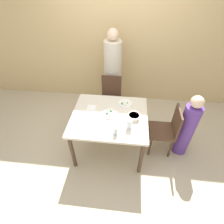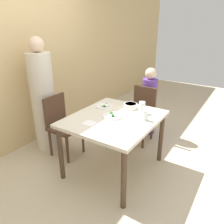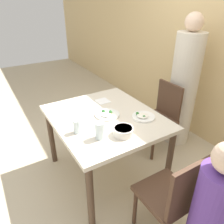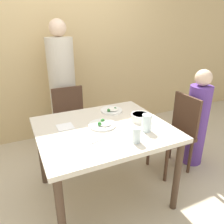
{
  "view_description": "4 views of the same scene",
  "coord_description": "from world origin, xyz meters",
  "px_view_note": "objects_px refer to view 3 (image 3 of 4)",
  "views": [
    {
      "loc": [
        0.25,
        -1.92,
        2.52
      ],
      "look_at": [
        0.04,
        -0.02,
        0.84
      ],
      "focal_mm": 28.0,
      "sensor_mm": 36.0,
      "label": 1
    },
    {
      "loc": [
        -2.05,
        -1.29,
        1.81
      ],
      "look_at": [
        -0.12,
        -0.05,
        0.87
      ],
      "focal_mm": 35.0,
      "sensor_mm": 36.0,
      "label": 2
    },
    {
      "loc": [
        1.64,
        -0.92,
        1.81
      ],
      "look_at": [
        -0.01,
        0.08,
        0.77
      ],
      "focal_mm": 35.0,
      "sensor_mm": 36.0,
      "label": 3
    },
    {
      "loc": [
        -0.67,
        -1.6,
        1.6
      ],
      "look_at": [
        0.11,
        0.05,
        0.85
      ],
      "focal_mm": 35.0,
      "sensor_mm": 36.0,
      "label": 4
    }
  ],
  "objects_px": {
    "glass_water_tall": "(100,130)",
    "chair_child_spot": "(173,196)",
    "person_adult": "(183,89)",
    "plate_rice_adult": "(143,116)",
    "bowl_curry": "(123,131)",
    "person_child": "(208,222)",
    "chair_adult_spot": "(160,115)"
  },
  "relations": [
    {
      "from": "chair_adult_spot",
      "to": "bowl_curry",
      "type": "height_order",
      "value": "chair_adult_spot"
    },
    {
      "from": "person_child",
      "to": "glass_water_tall",
      "type": "xyz_separation_m",
      "value": [
        -0.9,
        -0.29,
        0.29
      ]
    },
    {
      "from": "person_adult",
      "to": "chair_child_spot",
      "type": "bearing_deg",
      "value": -48.62
    },
    {
      "from": "person_child",
      "to": "bowl_curry",
      "type": "relative_size",
      "value": 6.54
    },
    {
      "from": "chair_adult_spot",
      "to": "glass_water_tall",
      "type": "relative_size",
      "value": 5.88
    },
    {
      "from": "chair_child_spot",
      "to": "plate_rice_adult",
      "type": "distance_m",
      "value": 0.78
    },
    {
      "from": "plate_rice_adult",
      "to": "glass_water_tall",
      "type": "relative_size",
      "value": 1.5
    },
    {
      "from": "chair_adult_spot",
      "to": "plate_rice_adult",
      "type": "relative_size",
      "value": 3.91
    },
    {
      "from": "person_child",
      "to": "bowl_curry",
      "type": "height_order",
      "value": "person_child"
    },
    {
      "from": "person_child",
      "to": "glass_water_tall",
      "type": "relative_size",
      "value": 7.69
    },
    {
      "from": "chair_adult_spot",
      "to": "chair_child_spot",
      "type": "xyz_separation_m",
      "value": [
        0.98,
        -0.77,
        0.0
      ]
    },
    {
      "from": "chair_adult_spot",
      "to": "chair_child_spot",
      "type": "relative_size",
      "value": 1.0
    },
    {
      "from": "plate_rice_adult",
      "to": "chair_child_spot",
      "type": "bearing_deg",
      "value": -18.92
    },
    {
      "from": "person_child",
      "to": "person_adult",
      "type": "bearing_deg",
      "value": 138.94
    },
    {
      "from": "chair_child_spot",
      "to": "person_child",
      "type": "xyz_separation_m",
      "value": [
        0.3,
        -0.0,
        0.06
      ]
    },
    {
      "from": "chair_child_spot",
      "to": "bowl_curry",
      "type": "bearing_deg",
      "value": -80.12
    },
    {
      "from": "person_adult",
      "to": "plate_rice_adult",
      "type": "bearing_deg",
      "value": -71.39
    },
    {
      "from": "bowl_curry",
      "to": "person_adult",
      "type": "bearing_deg",
      "value": 109.92
    },
    {
      "from": "person_adult",
      "to": "chair_adult_spot",
      "type": "bearing_deg",
      "value": -90.0
    },
    {
      "from": "person_child",
      "to": "chair_adult_spot",
      "type": "bearing_deg",
      "value": 148.9
    },
    {
      "from": "bowl_curry",
      "to": "glass_water_tall",
      "type": "relative_size",
      "value": 1.17
    },
    {
      "from": "chair_child_spot",
      "to": "bowl_curry",
      "type": "height_order",
      "value": "chair_child_spot"
    },
    {
      "from": "person_adult",
      "to": "person_child",
      "type": "distance_m",
      "value": 1.71
    },
    {
      "from": "chair_adult_spot",
      "to": "glass_water_tall",
      "type": "height_order",
      "value": "glass_water_tall"
    },
    {
      "from": "chair_adult_spot",
      "to": "bowl_curry",
      "type": "relative_size",
      "value": 5.01
    },
    {
      "from": "chair_adult_spot",
      "to": "person_child",
      "type": "relative_size",
      "value": 0.77
    },
    {
      "from": "chair_child_spot",
      "to": "bowl_curry",
      "type": "xyz_separation_m",
      "value": [
        -0.54,
        -0.09,
        0.31
      ]
    },
    {
      "from": "chair_child_spot",
      "to": "glass_water_tall",
      "type": "height_order",
      "value": "glass_water_tall"
    },
    {
      "from": "person_adult",
      "to": "bowl_curry",
      "type": "bearing_deg",
      "value": -70.08
    },
    {
      "from": "chair_child_spot",
      "to": "bowl_curry",
      "type": "relative_size",
      "value": 5.01
    },
    {
      "from": "bowl_curry",
      "to": "glass_water_tall",
      "type": "xyz_separation_m",
      "value": [
        -0.06,
        -0.19,
        0.04
      ]
    },
    {
      "from": "glass_water_tall",
      "to": "chair_child_spot",
      "type": "bearing_deg",
      "value": 25.45
    }
  ]
}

